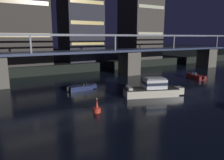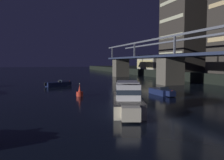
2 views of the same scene
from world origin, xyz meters
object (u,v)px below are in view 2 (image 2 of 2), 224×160
at_px(cabin_cruiser_near_left, 127,100).
at_px(speedboat_mid_center, 162,92).
at_px(speedboat_far_left, 58,84).
at_px(channel_buoy, 80,93).
at_px(tower_west_low, 184,28).
at_px(waterfront_pavilion, 152,63).

relative_size(cabin_cruiser_near_left, speedboat_mid_center, 1.79).
bearing_deg(speedboat_far_left, speedboat_mid_center, 37.70).
relative_size(speedboat_mid_center, channel_buoy, 2.95).
height_order(cabin_cruiser_near_left, speedboat_mid_center, cabin_cruiser_near_left).
bearing_deg(speedboat_far_left, channel_buoy, 6.26).
bearing_deg(speedboat_mid_center, tower_west_low, 139.00).
relative_size(tower_west_low, channel_buoy, 13.51).
bearing_deg(speedboat_far_left, tower_west_low, 104.33).
height_order(waterfront_pavilion, speedboat_far_left, waterfront_pavilion).
bearing_deg(tower_west_low, channel_buoy, -55.32).
bearing_deg(speedboat_mid_center, channel_buoy, -101.95).
bearing_deg(waterfront_pavilion, speedboat_far_left, -53.79).
xyz_separation_m(cabin_cruiser_near_left, speedboat_mid_center, (-8.19, 8.68, -0.64)).
relative_size(waterfront_pavilion, speedboat_far_left, 2.39).
bearing_deg(channel_buoy, tower_west_low, 124.68).
bearing_deg(cabin_cruiser_near_left, waterfront_pavilion, 148.91).
bearing_deg(waterfront_pavilion, channel_buoy, -39.74).
bearing_deg(waterfront_pavilion, cabin_cruiser_near_left, -31.09).
height_order(cabin_cruiser_near_left, channel_buoy, cabin_cruiser_near_left).
xyz_separation_m(speedboat_mid_center, channel_buoy, (-2.37, -11.21, 0.06)).
bearing_deg(speedboat_mid_center, cabin_cruiser_near_left, -46.63).
distance_m(tower_west_low, speedboat_far_left, 38.42).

